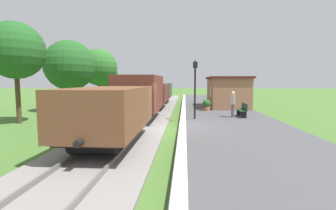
{
  "coord_description": "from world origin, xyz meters",
  "views": [
    {
      "loc": [
        0.5,
        -12.98,
        2.62
      ],
      "look_at": [
        -0.61,
        3.32,
        1.04
      ],
      "focal_mm": 26.27,
      "sensor_mm": 36.0,
      "label": 1
    }
  ],
  "objects": [
    {
      "name": "platform_edge_stripe",
      "position": [
        0.4,
        0.0,
        0.25
      ],
      "size": [
        0.36,
        60.0,
        0.01
      ],
      "primitive_type": "cube",
      "color": "silver",
      "rests_on": "platform_slab"
    },
    {
      "name": "lamp_post_near",
      "position": [
        1.14,
        2.49,
        2.8
      ],
      "size": [
        0.28,
        0.28,
        3.7
      ],
      "color": "black",
      "rests_on": "platform_slab"
    },
    {
      "name": "bench_near_hut",
      "position": [
        4.37,
        3.62,
        0.72
      ],
      "size": [
        0.42,
        1.5,
        0.91
      ],
      "color": "#1E4C2D",
      "rests_on": "platform_slab"
    },
    {
      "name": "bench_down_platform",
      "position": [
        4.37,
        15.4,
        0.72
      ],
      "size": [
        0.42,
        1.5,
        0.91
      ],
      "color": "#1E4C2D",
      "rests_on": "platform_slab"
    },
    {
      "name": "track_ballast",
      "position": [
        -2.4,
        0.0,
        0.06
      ],
      "size": [
        3.8,
        60.0,
        0.12
      ],
      "primitive_type": "cube",
      "color": "gray",
      "rests_on": "ground"
    },
    {
      "name": "tree_field_left",
      "position": [
        -9.34,
        14.77,
        4.21
      ],
      "size": [
        4.18,
        4.18,
        6.31
      ],
      "color": "#4C3823",
      "rests_on": "ground"
    },
    {
      "name": "rail_near",
      "position": [
        -1.68,
        0.0,
        0.19
      ],
      "size": [
        0.07,
        60.0,
        0.14
      ],
      "primitive_type": "cube",
      "color": "slate",
      "rests_on": "track_ballast"
    },
    {
      "name": "tree_trackside_mid",
      "position": [
        -9.82,
        1.55,
        4.48
      ],
      "size": [
        3.47,
        3.47,
        6.23
      ],
      "color": "#4C3823",
      "rests_on": "ground"
    },
    {
      "name": "ground_plane",
      "position": [
        0.0,
        0.0,
        0.0
      ],
      "size": [
        160.0,
        160.0,
        0.0
      ],
      "primitive_type": "plane",
      "color": "#47702D"
    },
    {
      "name": "platform_slab",
      "position": [
        3.2,
        0.0,
        0.12
      ],
      "size": [
        6.0,
        60.0,
        0.25
      ],
      "primitive_type": "cube",
      "color": "#4C4C4F",
      "rests_on": "ground"
    },
    {
      "name": "tree_field_distant",
      "position": [
        -10.27,
        19.99,
        3.23
      ],
      "size": [
        3.42,
        3.42,
        4.95
      ],
      "color": "#4C3823",
      "rests_on": "ground"
    },
    {
      "name": "potted_planter",
      "position": [
        2.25,
        6.88,
        0.72
      ],
      "size": [
        0.64,
        0.64,
        0.92
      ],
      "color": "#9E6642",
      "rests_on": "platform_slab"
    },
    {
      "name": "tree_trackside_far",
      "position": [
        -9.56,
        8.05,
        3.99
      ],
      "size": [
        4.35,
        4.35,
        6.17
      ],
      "color": "#4C3823",
      "rests_on": "ground"
    },
    {
      "name": "person_waiting",
      "position": [
        3.67,
        3.4,
        1.18
      ],
      "size": [
        0.34,
        0.43,
        1.71
      ],
      "rotation": [
        0.0,
        0.0,
        2.84
      ],
      "color": "#474C66",
      "rests_on": "platform_slab"
    },
    {
      "name": "freight_train",
      "position": [
        -2.4,
        6.07,
        1.48
      ],
      "size": [
        2.5,
        26.0,
        2.72
      ],
      "color": "brown",
      "rests_on": "rail_near"
    },
    {
      "name": "rail_far",
      "position": [
        -3.12,
        0.0,
        0.19
      ],
      "size": [
        0.07,
        60.0,
        0.14
      ],
      "primitive_type": "cube",
      "color": "slate",
      "rests_on": "track_ballast"
    },
    {
      "name": "station_hut",
      "position": [
        4.4,
        9.93,
        1.65
      ],
      "size": [
        3.5,
        5.8,
        2.78
      ],
      "color": "#9E6B4C",
      "rests_on": "platform_slab"
    }
  ]
}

